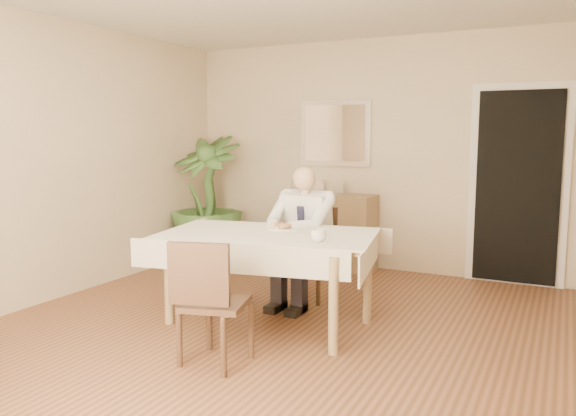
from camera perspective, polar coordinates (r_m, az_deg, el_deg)
The scene contains 17 objects.
room at distance 4.17m, azimuth -2.16°, elevation 4.21°, with size 5.00×5.02×2.60m.
doorway at distance 6.15m, azimuth 22.28°, elevation 1.92°, with size 0.96×0.07×2.10m.
mirror at distance 6.59m, azimuth 4.81°, elevation 7.58°, with size 0.86×0.04×0.76m.
dining_table at distance 4.52m, azimuth -2.05°, elevation -3.60°, with size 1.90×1.33×0.75m.
chair_far at distance 5.33m, azimuth 2.48°, elevation -3.99°, with size 0.45×0.45×0.85m.
chair_near at distance 3.76m, azimuth -8.06°, elevation -8.90°, with size 0.50×0.51×0.86m.
seated_man at distance 5.04m, azimuth 1.18°, elevation -2.17°, with size 0.48×0.72×1.24m.
plate at distance 4.66m, azimuth -0.45°, elevation -2.10°, with size 0.26×0.26×0.02m, color white.
food at distance 4.66m, azimuth -0.45°, elevation -1.84°, with size 0.14×0.14×0.06m, color brown.
knife at distance 4.59m, azimuth -0.35°, elevation -2.05°, with size 0.01×0.01×0.13m, color silver.
fork at distance 4.62m, azimuth -1.23°, elevation -1.97°, with size 0.01×0.01×0.13m, color silver.
coffee_mug at distance 4.15m, azimuth 3.11°, elevation -2.81°, with size 0.11×0.11×0.09m, color white.
sideboard at distance 6.55m, azimuth 4.22°, elevation -2.27°, with size 1.07×0.36×0.86m, color #8C7550.
photo_frame_left at distance 6.73m, azimuth 0.74°, elevation 2.31°, with size 0.10×0.02×0.14m, color silver.
photo_frame_center at distance 6.61m, azimuth 3.31°, elevation 2.20°, with size 0.10×0.02×0.14m, color silver.
photo_frame_right at distance 6.44m, azimuth 5.24°, elevation 2.04°, with size 0.10×0.02×0.14m, color silver.
potted_palm at distance 6.79m, azimuth -8.28°, elevation 0.85°, with size 0.85×0.85×1.52m, color #375B26.
Camera 1 is at (2.00, -3.65, 1.54)m, focal length 35.00 mm.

